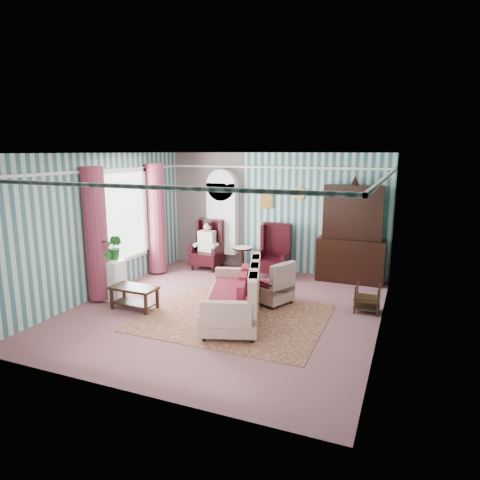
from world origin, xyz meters
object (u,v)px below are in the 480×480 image
at_px(round_side_table, 242,259).
at_px(nest_table, 367,298).
at_px(bookcase, 222,224).
at_px(plant_stand, 110,280).
at_px(dresser_hutch, 352,231).
at_px(floral_armchair, 272,280).
at_px(seated_woman, 207,246).
at_px(wingback_right, 273,251).
at_px(coffee_table, 135,298).
at_px(wingback_left, 207,245).
at_px(sofa, 233,290).

height_order(round_side_table, nest_table, round_side_table).
xyz_separation_m(bookcase, plant_stand, (-1.05, -3.14, -0.72)).
bearing_deg(round_side_table, dresser_hutch, 2.64).
relative_size(bookcase, floral_armchair, 2.34).
relative_size(dresser_hutch, seated_woman, 2.00).
height_order(seated_woman, nest_table, seated_woman).
xyz_separation_m(wingback_right, plant_stand, (-2.55, -2.75, -0.22)).
height_order(dresser_hutch, seated_woman, dresser_hutch).
distance_m(round_side_table, coffee_table, 3.32).
xyz_separation_m(wingback_left, wingback_right, (1.75, 0.00, 0.00)).
bearing_deg(sofa, coffee_table, 78.04).
height_order(bookcase, coffee_table, bookcase).
distance_m(wingback_left, round_side_table, 0.97).
distance_m(seated_woman, floral_armchair, 2.91).
xyz_separation_m(wingback_left, seated_woman, (0.00, 0.00, -0.04)).
distance_m(nest_table, floral_armchair, 1.80).
distance_m(wingback_right, sofa, 2.84).
bearing_deg(wingback_right, floral_armchair, -72.78).
height_order(seated_woman, sofa, seated_woman).
relative_size(dresser_hutch, floral_armchair, 2.46).
bearing_deg(seated_woman, bookcase, 57.34).
relative_size(plant_stand, floral_armchair, 0.83).
distance_m(dresser_hutch, floral_armchair, 2.47).
xyz_separation_m(wingback_left, sofa, (1.92, -2.84, -0.08)).
bearing_deg(dresser_hutch, seated_woman, -175.59).
bearing_deg(wingback_right, dresser_hutch, 8.77).
xyz_separation_m(wingback_right, sofa, (0.17, -2.84, -0.08)).
bearing_deg(seated_woman, wingback_left, 0.00).
xyz_separation_m(bookcase, sofa, (1.67, -3.23, -0.57)).
xyz_separation_m(seated_woman, plant_stand, (-0.80, -2.75, -0.19)).
relative_size(round_side_table, coffee_table, 0.68).
height_order(nest_table, plant_stand, plant_stand).
relative_size(dresser_hutch, coffee_table, 2.68).
relative_size(bookcase, wingback_left, 1.79).
distance_m(bookcase, seated_woman, 0.70).
relative_size(dresser_hutch, sofa, 1.15).
height_order(dresser_hutch, floral_armchair, dresser_hutch).
xyz_separation_m(wingback_right, coffee_table, (-1.76, -3.05, -0.40)).
bearing_deg(floral_armchair, bookcase, 68.08).
bearing_deg(plant_stand, floral_armchair, 17.46).
height_order(dresser_hutch, wingback_left, dresser_hutch).
bearing_deg(wingback_left, round_side_table, 9.46).
distance_m(dresser_hutch, round_side_table, 2.75).
height_order(wingback_left, nest_table, wingback_left).
relative_size(seated_woman, plant_stand, 1.47).
height_order(bookcase, dresser_hutch, dresser_hutch).
distance_m(dresser_hutch, plant_stand, 5.31).
bearing_deg(plant_stand, coffee_table, -20.61).
distance_m(wingback_right, round_side_table, 0.92).
distance_m(dresser_hutch, seated_woman, 3.56).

